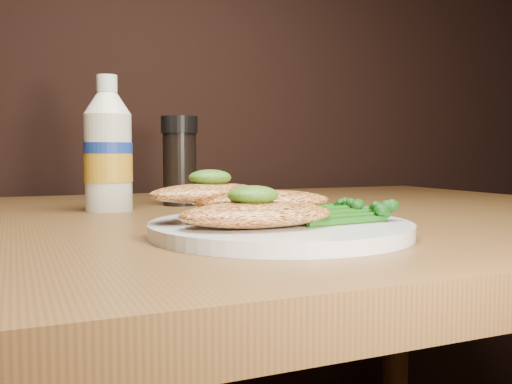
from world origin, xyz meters
name	(u,v)px	position (x,y,z in m)	size (l,w,h in m)	color
plate	(280,228)	(-0.01, 0.86, 0.76)	(0.24, 0.24, 0.01)	silver
chicken_front	(257,214)	(-0.04, 0.83, 0.77)	(0.14, 0.07, 0.02)	#F1984C
chicken_mid	(261,201)	(-0.02, 0.87, 0.78)	(0.13, 0.07, 0.02)	#F1984C
chicken_back	(208,193)	(-0.07, 0.89, 0.79)	(0.12, 0.06, 0.02)	#F1984C
pesto_front	(253,195)	(-0.05, 0.83, 0.79)	(0.04, 0.04, 0.02)	#123207
pesto_back	(210,178)	(-0.06, 0.90, 0.80)	(0.04, 0.04, 0.02)	#123207
broccolini_bundle	(326,209)	(0.04, 0.86, 0.77)	(0.12, 0.09, 0.02)	#1A5412
mayo_bottle	(108,144)	(-0.12, 1.14, 0.84)	(0.06, 0.06, 0.18)	beige
pepper_grinder	(180,161)	(-0.01, 1.18, 0.81)	(0.05, 0.05, 0.13)	black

